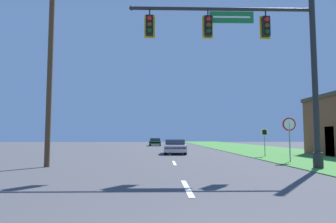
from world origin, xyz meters
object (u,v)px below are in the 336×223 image
(car_ahead, at_px, (175,147))
(stop_sign, at_px, (289,129))
(route_sign_post, at_px, (264,136))
(utility_pole_near, at_px, (51,53))
(signal_mast, at_px, (265,56))
(far_car, at_px, (155,142))

(car_ahead, xyz_separation_m, stop_sign, (6.13, -8.61, 1.26))
(route_sign_post, bearing_deg, utility_pole_near, -152.39)
(car_ahead, height_order, utility_pole_near, utility_pole_near)
(stop_sign, distance_m, route_sign_post, 4.59)
(signal_mast, xyz_separation_m, stop_sign, (2.50, 3.40, -3.31))
(car_ahead, height_order, far_car, same)
(signal_mast, relative_size, utility_pole_near, 0.81)
(route_sign_post, distance_m, utility_pole_near, 15.22)
(signal_mast, relative_size, far_car, 2.01)
(signal_mast, xyz_separation_m, route_sign_post, (2.66, 7.97, -3.65))
(signal_mast, distance_m, car_ahead, 13.35)
(stop_sign, xyz_separation_m, route_sign_post, (0.16, 4.58, -0.34))
(signal_mast, height_order, stop_sign, signal_mast)
(signal_mast, relative_size, route_sign_post, 4.36)
(signal_mast, distance_m, route_sign_post, 9.16)
(far_car, bearing_deg, stop_sign, -75.19)
(signal_mast, height_order, utility_pole_near, utility_pole_near)
(signal_mast, relative_size, car_ahead, 2.07)
(signal_mast, height_order, car_ahead, signal_mast)
(car_ahead, distance_m, utility_pole_near, 13.69)
(far_car, relative_size, route_sign_post, 2.17)
(far_car, relative_size, stop_sign, 1.76)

